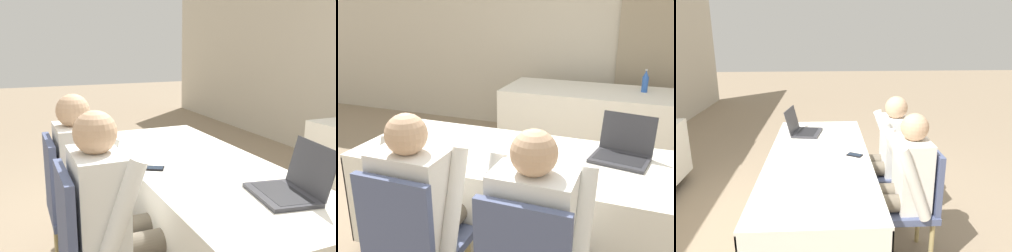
{
  "view_description": "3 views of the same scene",
  "coord_description": "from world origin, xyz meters",
  "views": [
    {
      "loc": [
        1.92,
        -1.02,
        1.45
      ],
      "look_at": [
        0.0,
        -0.21,
        1.0
      ],
      "focal_mm": 40.0,
      "sensor_mm": 36.0,
      "label": 1
    },
    {
      "loc": [
        0.71,
        -2.04,
        1.65
      ],
      "look_at": [
        0.0,
        -0.21,
        1.0
      ],
      "focal_mm": 40.0,
      "sensor_mm": 36.0,
      "label": 2
    },
    {
      "loc": [
        -2.49,
        -0.06,
        1.73
      ],
      "look_at": [
        0.0,
        -0.21,
        1.0
      ],
      "focal_mm": 35.0,
      "sensor_mm": 36.0,
      "label": 3
    }
  ],
  "objects": [
    {
      "name": "chair_near_left",
      "position": [
        -0.31,
        -0.72,
        0.5
      ],
      "size": [
        0.44,
        0.44,
        0.91
      ],
      "rotation": [
        0.0,
        0.0,
        3.14
      ],
      "color": "tan",
      "rests_on": "ground_plane"
    },
    {
      "name": "water_bottle",
      "position": [
        0.68,
        2.07,
        0.85
      ],
      "size": [
        0.06,
        0.06,
        0.24
      ],
      "color": "#2D5BB7",
      "rests_on": "conference_table_far"
    },
    {
      "name": "person_white_shirt",
      "position": [
        0.31,
        -0.61,
        0.66
      ],
      "size": [
        0.5,
        0.52,
        1.17
      ],
      "rotation": [
        0.0,
        0.0,
        3.14
      ],
      "color": "#665B4C",
      "rests_on": "ground_plane"
    },
    {
      "name": "paper_centre_table",
      "position": [
        -0.84,
        -0.11,
        0.75
      ],
      "size": [
        0.23,
        0.31,
        0.0
      ],
      "rotation": [
        0.0,
        0.0,
        0.08
      ],
      "color": "white",
      "rests_on": "conference_table_near"
    },
    {
      "name": "paper_beside_laptop",
      "position": [
        -0.19,
        0.21,
        0.75
      ],
      "size": [
        0.23,
        0.31,
        0.0
      ],
      "rotation": [
        0.0,
        0.0,
        -0.06
      ],
      "color": "white",
      "rests_on": "conference_table_near"
    },
    {
      "name": "conference_table_near",
      "position": [
        0.0,
        0.0,
        0.57
      ],
      "size": [
        2.07,
        0.82,
        0.75
      ],
      "color": "white",
      "rests_on": "ground_plane"
    },
    {
      "name": "person_checkered_shirt",
      "position": [
        -0.31,
        -0.61,
        0.66
      ],
      "size": [
        0.5,
        0.52,
        1.17
      ],
      "rotation": [
        0.0,
        0.0,
        3.14
      ],
      "color": "#665B4C",
      "rests_on": "ground_plane"
    },
    {
      "name": "conference_table_far",
      "position": [
        0.24,
        1.97,
        0.57
      ],
      "size": [
        2.07,
        0.82,
        0.75
      ],
      "color": "white",
      "rests_on": "ground_plane"
    },
    {
      "name": "cell_phone",
      "position": [
        -0.01,
        -0.29,
        0.75
      ],
      "size": [
        0.12,
        0.14,
        0.01
      ],
      "rotation": [
        0.0,
        0.0,
        -0.52
      ],
      "color": "black",
      "rests_on": "conference_table_near"
    },
    {
      "name": "laptop",
      "position": [
        0.61,
        0.16,
        0.79
      ],
      "size": [
        0.37,
        0.36,
        0.25
      ],
      "rotation": [
        0.0,
        0.0,
        -0.17
      ],
      "color": "#333338",
      "rests_on": "conference_table_near"
    },
    {
      "name": "curtain_panel",
      "position": [
        0.8,
        2.65,
        1.33
      ],
      "size": [
        0.96,
        0.04,
        2.65
      ],
      "color": "gray",
      "rests_on": "ground_plane"
    },
    {
      "name": "wall_back",
      "position": [
        0.0,
        2.71,
        1.35
      ],
      "size": [
        12.0,
        0.06,
        2.7
      ],
      "color": "beige",
      "rests_on": "ground_plane"
    }
  ]
}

